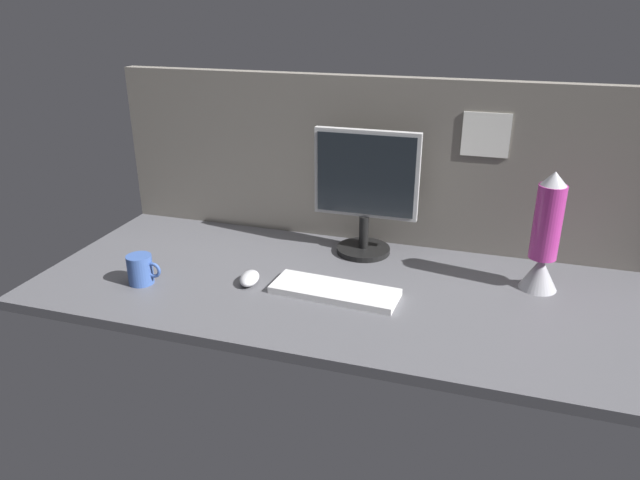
{
  "coord_description": "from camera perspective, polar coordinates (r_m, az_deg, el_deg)",
  "views": [
    {
      "loc": [
        42.59,
        -152.69,
        80.39
      ],
      "look_at": [
        1.09,
        0.0,
        14.0
      ],
      "focal_mm": 32.83,
      "sensor_mm": 36.0,
      "label": 1
    }
  ],
  "objects": [
    {
      "name": "lava_lamp",
      "position": [
        1.8,
        21.04,
        -0.13
      ],
      "size": [
        10.96,
        10.96,
        35.88
      ],
      "color": "#A5A5AD",
      "rests_on": "ground_plane"
    },
    {
      "name": "keyboard",
      "position": [
        1.71,
        1.45,
        -4.99
      ],
      "size": [
        37.77,
        15.37,
        2.0
      ],
      "primitive_type": "cube",
      "rotation": [
        0.0,
        0.0,
        -0.06
      ],
      "color": "silver",
      "rests_on": "ground_plane"
    },
    {
      "name": "mug_ceramic_blue",
      "position": [
        1.83,
        -17.07,
        -2.76
      ],
      "size": [
        10.78,
        7.5,
        8.99
      ],
      "color": "#38569E",
      "rests_on": "ground_plane"
    },
    {
      "name": "mouse",
      "position": [
        1.78,
        -6.88,
        -3.72
      ],
      "size": [
        7.11,
        10.4,
        3.4
      ],
      "primitive_type": "ellipsoid",
      "rotation": [
        0.0,
        0.0,
        0.17
      ],
      "color": "silver",
      "rests_on": "ground_plane"
    },
    {
      "name": "cubicle_wall_back",
      "position": [
        2.02,
        4.58,
        7.71
      ],
      "size": [
        180.0,
        5.5,
        56.44
      ],
      "color": "slate",
      "rests_on": "ground_plane"
    },
    {
      "name": "monitor",
      "position": [
        1.91,
        4.46,
        4.99
      ],
      "size": [
        34.33,
        18.0,
        41.5
      ],
      "color": "black",
      "rests_on": "ground_plane"
    },
    {
      "name": "ground_plane",
      "position": [
        1.78,
        1.53,
        -4.57
      ],
      "size": [
        180.0,
        80.0,
        3.0
      ],
      "primitive_type": "cube",
      "color": "#515156"
    }
  ]
}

